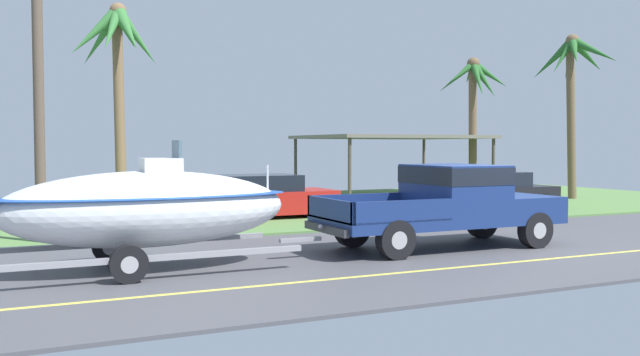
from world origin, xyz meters
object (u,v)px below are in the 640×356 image
object	(u,v)px
boat_on_trailer	(146,208)
palm_tree_near_left	(117,54)
palm_tree_mid	(573,73)
carport_awning	(392,138)
pickup_truck_towing	(453,201)
palm_tree_near_right	(475,93)
parked_sedan_near	(492,193)
utility_pole	(38,64)
parked_sedan_far	(262,197)

from	to	relation	value
boat_on_trailer	palm_tree_near_left	bearing A→B (deg)	84.91
boat_on_trailer	palm_tree_mid	xyz separation A→B (m)	(19.47, 8.90, 4.16)
boat_on_trailer	carport_awning	distance (m)	18.86
palm_tree_mid	boat_on_trailer	bearing A→B (deg)	-155.44
pickup_truck_towing	palm_tree_mid	size ratio (longest dim) A/B	0.83
pickup_truck_towing	palm_tree_near_right	size ratio (longest dim) A/B	0.94
boat_on_trailer	parked_sedan_near	bearing A→B (deg)	24.99
palm_tree_near_left	palm_tree_near_right	distance (m)	16.61
pickup_truck_towing	utility_pole	size ratio (longest dim) A/B	0.72
pickup_truck_towing	boat_on_trailer	distance (m)	6.84
palm_tree_near_right	pickup_truck_towing	bearing A→B (deg)	-129.74
parked_sedan_near	carport_awning	size ratio (longest dim) A/B	0.59
boat_on_trailer	palm_tree_near_left	size ratio (longest dim) A/B	1.04
carport_awning	palm_tree_mid	world-z (taller)	palm_tree_mid
parked_sedan_far	palm_tree_mid	xyz separation A→B (m)	(14.49, 1.59, 4.63)
parked_sedan_near	palm_tree_near_right	size ratio (longest dim) A/B	0.72
pickup_truck_towing	carport_awning	distance (m)	14.86
palm_tree_near_left	palm_tree_mid	world-z (taller)	palm_tree_mid
carport_awning	utility_pole	bearing A→B (deg)	-149.13
utility_pole	carport_awning	bearing A→B (deg)	30.87
palm_tree_near_right	utility_pole	bearing A→B (deg)	-158.21
palm_tree_mid	parked_sedan_far	bearing A→B (deg)	-173.75
pickup_truck_towing	carport_awning	bearing A→B (deg)	64.08
parked_sedan_near	carport_awning	distance (m)	7.56
palm_tree_near_left	palm_tree_near_right	bearing A→B (deg)	16.70
carport_awning	palm_tree_near_left	distance (m)	14.38
boat_on_trailer	palm_tree_near_right	bearing A→B (deg)	35.19
palm_tree_near_left	palm_tree_mid	distance (m)	18.98
pickup_truck_towing	utility_pole	xyz separation A→B (m)	(-8.38, 4.42, 3.11)
boat_on_trailer	palm_tree_near_right	xyz separation A→B (m)	(16.52, 11.65, 3.42)
pickup_truck_towing	boat_on_trailer	xyz separation A→B (m)	(-6.83, -0.00, 0.11)
pickup_truck_towing	parked_sedan_far	distance (m)	7.55
pickup_truck_towing	palm_tree_near_right	world-z (taller)	palm_tree_near_right
boat_on_trailer	parked_sedan_far	size ratio (longest dim) A/B	1.45
palm_tree_near_left	palm_tree_mid	size ratio (longest dim) A/B	0.89
palm_tree_near_left	palm_tree_mid	xyz separation A→B (m)	(18.86, 2.02, 0.51)
palm_tree_near_right	palm_tree_near_left	bearing A→B (deg)	-163.30
carport_awning	parked_sedan_far	bearing A→B (deg)	-144.27
palm_tree_mid	carport_awning	bearing A→B (deg)	144.58
carport_awning	palm_tree_mid	xyz separation A→B (m)	(6.18, -4.39, 2.69)
carport_awning	palm_tree_near_left	bearing A→B (deg)	-153.16
palm_tree_near_right	utility_pole	world-z (taller)	utility_pole
parked_sedan_far	utility_pole	bearing A→B (deg)	-156.11
boat_on_trailer	utility_pole	bearing A→B (deg)	109.22
palm_tree_mid	utility_pole	bearing A→B (deg)	-167.98
palm_tree_near_right	palm_tree_mid	size ratio (longest dim) A/B	0.88
palm_tree_near_left	palm_tree_mid	bearing A→B (deg)	6.13
boat_on_trailer	parked_sedan_near	world-z (taller)	boat_on_trailer
pickup_truck_towing	parked_sedan_far	size ratio (longest dim) A/B	1.30
boat_on_trailer	carport_awning	xyz separation A→B (m)	(13.29, 13.29, 1.47)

